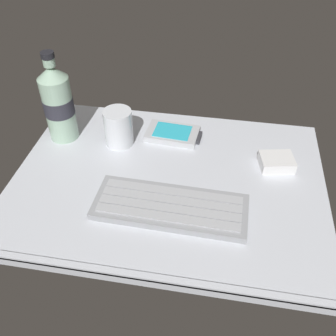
{
  "coord_description": "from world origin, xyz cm",
  "views": [
    {
      "loc": [
        9.7,
        -56.59,
        53.77
      ],
      "look_at": [
        0.0,
        0.0,
        3.0
      ],
      "focal_mm": 40.65,
      "sensor_mm": 36.0,
      "label": 1
    }
  ],
  "objects_px": {
    "keyboard": "(170,207)",
    "water_bottle": "(58,103)",
    "charger_block": "(277,162)",
    "juice_cup": "(119,129)",
    "handheld_device": "(173,134)"
  },
  "relations": [
    {
      "from": "keyboard",
      "to": "water_bottle",
      "type": "relative_size",
      "value": 1.41
    },
    {
      "from": "keyboard",
      "to": "charger_block",
      "type": "relative_size",
      "value": 4.18
    },
    {
      "from": "charger_block",
      "to": "handheld_device",
      "type": "bearing_deg",
      "value": 163.57
    },
    {
      "from": "juice_cup",
      "to": "handheld_device",
      "type": "bearing_deg",
      "value": 21.15
    },
    {
      "from": "keyboard",
      "to": "water_bottle",
      "type": "height_order",
      "value": "water_bottle"
    },
    {
      "from": "juice_cup",
      "to": "charger_block",
      "type": "relative_size",
      "value": 1.21
    },
    {
      "from": "juice_cup",
      "to": "water_bottle",
      "type": "relative_size",
      "value": 0.41
    },
    {
      "from": "water_bottle",
      "to": "charger_block",
      "type": "height_order",
      "value": "water_bottle"
    },
    {
      "from": "keyboard",
      "to": "charger_block",
      "type": "distance_m",
      "value": 0.26
    },
    {
      "from": "handheld_device",
      "to": "charger_block",
      "type": "relative_size",
      "value": 1.88
    },
    {
      "from": "keyboard",
      "to": "juice_cup",
      "type": "distance_m",
      "value": 0.24
    },
    {
      "from": "water_bottle",
      "to": "charger_block",
      "type": "bearing_deg",
      "value": -3.29
    },
    {
      "from": "keyboard",
      "to": "water_bottle",
      "type": "distance_m",
      "value": 0.35
    },
    {
      "from": "keyboard",
      "to": "juice_cup",
      "type": "bearing_deg",
      "value": 128.7
    },
    {
      "from": "handheld_device",
      "to": "juice_cup",
      "type": "xyz_separation_m",
      "value": [
        -0.12,
        -0.05,
        0.03
      ]
    }
  ]
}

